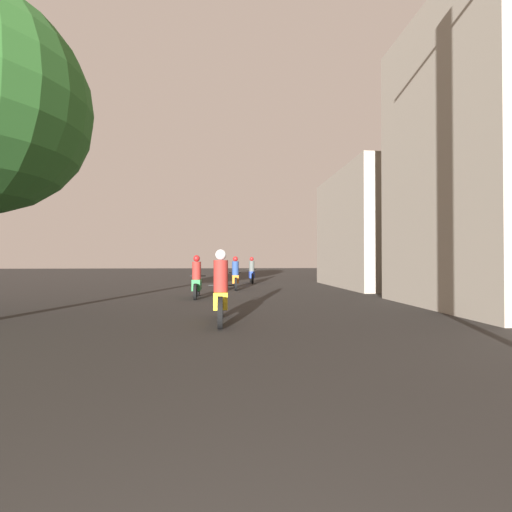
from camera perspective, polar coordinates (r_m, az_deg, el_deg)
motorcycle_yellow at (r=7.69m, az=-5.89°, el=-6.24°), size 0.60×2.06×1.63m
motorcycle_green at (r=12.80m, az=-9.85°, el=-4.12°), size 0.60×1.85×1.58m
motorcycle_orange at (r=16.35m, az=-3.46°, el=-3.37°), size 0.60×1.94×1.58m
motorcycle_blue at (r=20.89m, az=-0.74°, el=-2.80°), size 0.60×2.05×1.59m
building_right_near at (r=12.67m, az=35.96°, el=13.13°), size 4.83×5.52×8.78m
building_right_far at (r=19.41m, az=20.72°, el=4.04°), size 5.39×7.42×5.97m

